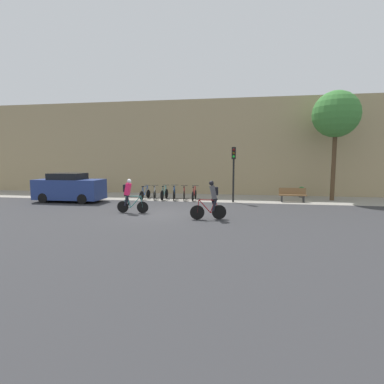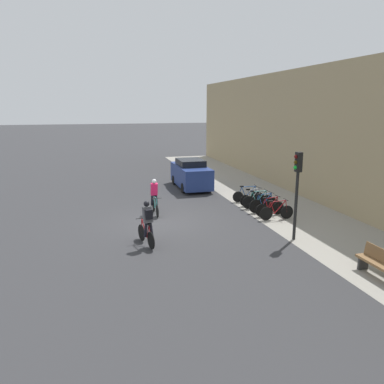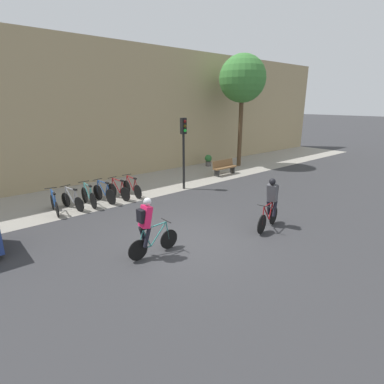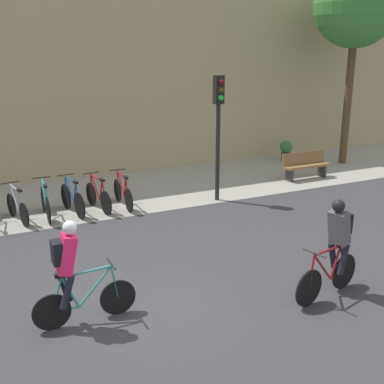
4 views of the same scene
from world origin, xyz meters
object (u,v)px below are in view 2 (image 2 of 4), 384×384
cyclist_pink (154,195)px  parked_bike_2 (258,201)px  parked_bike_4 (270,208)px  parked_bike_3 (264,204)px  parked_bike_5 (277,212)px  bench (381,264)px  parked_bike_0 (247,195)px  cyclist_grey (147,222)px  parked_bike_1 (252,198)px  traffic_light_pole (297,180)px  parked_car (191,174)px

cyclist_pink → parked_bike_2: bearing=85.2°
parked_bike_2 → parked_bike_4: bearing=0.0°
parked_bike_3 → parked_bike_5: size_ratio=0.99×
parked_bike_2 → bench: (8.46, 0.20, 0.07)m
parked_bike_0 → parked_bike_4: size_ratio=1.03×
parked_bike_3 → parked_bike_5: 1.38m
parked_bike_0 → cyclist_grey: bearing=-50.2°
parked_bike_1 → parked_bike_3: parked_bike_3 is taller
parked_bike_0 → parked_bike_3: size_ratio=0.98×
parked_bike_1 → parked_bike_4: size_ratio=0.97×
cyclist_grey → parked_bike_2: cyclist_grey is taller
cyclist_pink → parked_bike_4: (1.83, 5.34, -0.56)m
parked_bike_2 → traffic_light_pole: size_ratio=0.49×
bench → parked_car: (-14.21, -2.28, 0.43)m
parked_bike_0 → traffic_light_pole: 6.43m
parked_bike_5 → bench: parked_bike_5 is taller
parked_bike_1 → traffic_light_pole: traffic_light_pole is taller
parked_bike_2 → parked_car: 6.14m
cyclist_pink → parked_bike_0: (-0.93, 5.34, -0.57)m
cyclist_pink → parked_bike_2: size_ratio=1.02×
cyclist_grey → parked_car: (-9.65, 4.24, -0.05)m
parked_bike_0 → parked_car: bearing=-154.6°
cyclist_grey → bench: 7.98m
bench → parked_car: parked_car is taller
parked_bike_4 → bench: parked_bike_4 is taller
parked_bike_0 → parked_bike_3: parked_bike_3 is taller
traffic_light_pole → parked_bike_1: bearing=173.6°
parked_bike_3 → parked_bike_5: parked_bike_3 is taller
cyclist_pink → parked_bike_5: bearing=64.8°
parked_bike_4 → bench: bearing=1.6°
parked_bike_5 → bench: size_ratio=1.00×
parked_bike_4 → bench: size_ratio=0.95×
bench → parked_bike_4: bearing=-178.4°
cyclist_grey → parked_bike_1: (-4.58, 6.33, -0.57)m
cyclist_grey → traffic_light_pole: traffic_light_pole is taller
parked_bike_4 → cyclist_grey: bearing=-68.3°
parked_bike_0 → parked_bike_4: (2.76, 0.00, 0.01)m
cyclist_pink → parked_bike_1: 5.37m
bench → parked_car: 14.40m
parked_bike_2 → bench: size_ratio=1.01×
parked_bike_4 → parked_bike_1: bearing=-180.0°
cyclist_pink → parked_bike_2: 5.38m
parked_bike_1 → parked_bike_3: 1.38m
cyclist_grey → parked_bike_2: size_ratio=1.04×
parked_bike_4 → traffic_light_pole: bearing=-10.3°
cyclist_grey → parked_bike_1: 7.83m
cyclist_pink → parked_bike_4: bearing=71.1°
bench → parked_car: size_ratio=0.39×
parked_bike_0 → parked_bike_1: (0.69, 0.00, -0.00)m
parked_bike_0 → parked_bike_5: size_ratio=0.97×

